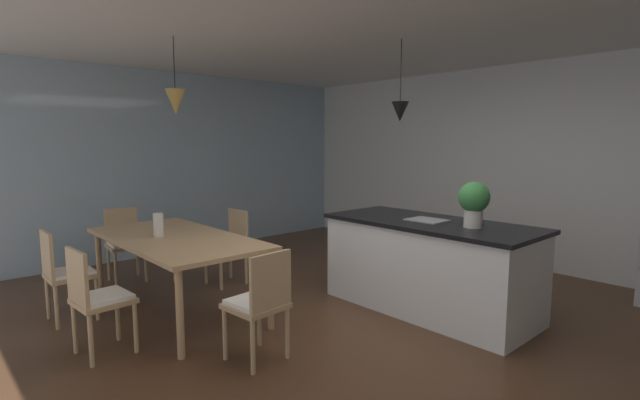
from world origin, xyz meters
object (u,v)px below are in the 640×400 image
at_px(vase_on_dining_table, 158,225).
at_px(chair_kitchen_end, 260,301).
at_px(chair_window_end, 125,242).
at_px(chair_far_left, 229,244).
at_px(chair_near_right, 97,297).
at_px(chair_near_left, 64,272).
at_px(kitchen_island, 429,264).
at_px(potted_plant_on_island, 474,201).
at_px(dining_table, 176,242).

bearing_deg(vase_on_dining_table, chair_kitchen_end, 4.64).
relative_size(chair_window_end, chair_kitchen_end, 1.00).
distance_m(chair_far_left, chair_near_right, 2.00).
height_order(chair_far_left, chair_near_right, same).
bearing_deg(chair_near_right, chair_far_left, 118.33).
xyz_separation_m(chair_window_end, chair_near_left, (0.95, -0.88, 0.00)).
distance_m(chair_window_end, kitchen_island, 3.59).
xyz_separation_m(chair_kitchen_end, vase_on_dining_table, (-1.52, -0.12, 0.40)).
bearing_deg(chair_near_left, vase_on_dining_table, 64.19).
bearing_deg(vase_on_dining_table, chair_window_end, 174.62).
bearing_deg(potted_plant_on_island, chair_window_end, -151.65).
height_order(potted_plant_on_island, vase_on_dining_table, potted_plant_on_island).
distance_m(dining_table, chair_near_right, 1.02).
xyz_separation_m(chair_window_end, potted_plant_on_island, (3.51, 1.89, 0.67)).
distance_m(chair_far_left, chair_near_left, 1.76).
xyz_separation_m(chair_window_end, chair_near_right, (1.89, -0.88, 0.00)).
relative_size(dining_table, vase_on_dining_table, 9.19).
relative_size(chair_near_left, vase_on_dining_table, 3.81).
bearing_deg(chair_far_left, chair_near_left, -89.99).
bearing_deg(chair_window_end, chair_near_left, -43.04).
bearing_deg(kitchen_island, potted_plant_on_island, -0.00).
xyz_separation_m(chair_near_right, kitchen_island, (1.16, 2.78, -0.01)).
xyz_separation_m(dining_table, chair_near_left, (-0.47, -0.88, -0.22)).
distance_m(potted_plant_on_island, vase_on_dining_table, 2.99).
height_order(chair_window_end, vase_on_dining_table, vase_on_dining_table).
distance_m(chair_near_left, chair_kitchen_end, 2.09).
xyz_separation_m(dining_table, potted_plant_on_island, (2.09, 1.90, 0.45)).
height_order(chair_near_left, potted_plant_on_island, potted_plant_on_island).
bearing_deg(chair_near_left, dining_table, 61.76).
xyz_separation_m(chair_near_right, vase_on_dining_table, (-0.58, 0.76, 0.40)).
bearing_deg(chair_far_left, vase_on_dining_table, -69.78).
bearing_deg(dining_table, chair_near_left, -118.24).
height_order(chair_window_end, chair_near_right, same).
xyz_separation_m(chair_kitchen_end, kitchen_island, (0.21, 1.89, -0.01)).
relative_size(dining_table, kitchen_island, 1.00).
height_order(dining_table, chair_far_left, chair_far_left).
bearing_deg(chair_far_left, chair_window_end, -137.24).
distance_m(dining_table, chair_kitchen_end, 1.44).
relative_size(chair_far_left, chair_near_left, 1.00).
xyz_separation_m(chair_far_left, potted_plant_on_island, (2.56, 1.02, 0.67)).
xyz_separation_m(chair_window_end, vase_on_dining_table, (1.31, -0.12, 0.40)).
bearing_deg(vase_on_dining_table, potted_plant_on_island, 42.60).
relative_size(dining_table, chair_near_left, 2.41).
bearing_deg(dining_table, chair_window_end, 179.82).
bearing_deg(dining_table, kitchen_island, 49.26).
relative_size(dining_table, potted_plant_on_island, 5.00).
relative_size(chair_window_end, chair_near_left, 1.00).
relative_size(chair_near_left, kitchen_island, 0.42).
height_order(chair_far_left, chair_kitchen_end, same).
distance_m(chair_far_left, kitchen_island, 2.34).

